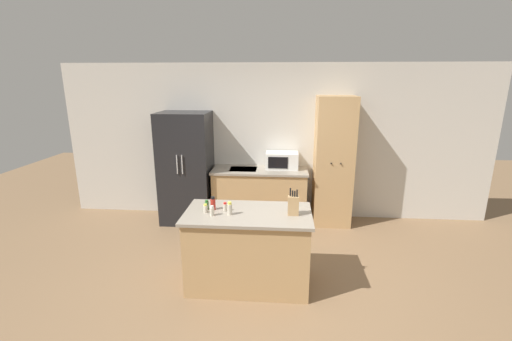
% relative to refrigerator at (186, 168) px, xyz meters
% --- Properties ---
extents(ground_plane, '(14.00, 14.00, 0.00)m').
position_rel_refrigerator_xyz_m(ground_plane, '(1.45, -1.96, -0.92)').
color(ground_plane, '#846647').
extents(wall_back, '(7.20, 0.06, 2.60)m').
position_rel_refrigerator_xyz_m(wall_back, '(1.45, 0.37, 0.38)').
color(wall_back, beige).
rests_on(wall_back, ground_plane).
extents(refrigerator, '(0.82, 0.69, 1.83)m').
position_rel_refrigerator_xyz_m(refrigerator, '(0.00, 0.00, 0.00)').
color(refrigerator, black).
rests_on(refrigerator, ground_plane).
extents(back_counter, '(1.56, 0.63, 0.91)m').
position_rel_refrigerator_xyz_m(back_counter, '(1.22, 0.04, -0.46)').
color(back_counter, tan).
rests_on(back_counter, ground_plane).
extents(pantry_cabinet, '(0.60, 0.55, 2.09)m').
position_rel_refrigerator_xyz_m(pantry_cabinet, '(2.41, 0.07, 0.13)').
color(pantry_cabinet, tan).
rests_on(pantry_cabinet, ground_plane).
extents(kitchen_island, '(1.43, 0.77, 0.90)m').
position_rel_refrigerator_xyz_m(kitchen_island, '(1.21, -1.81, -0.46)').
color(kitchen_island, tan).
rests_on(kitchen_island, ground_plane).
extents(microwave, '(0.53, 0.35, 0.27)m').
position_rel_refrigerator_xyz_m(microwave, '(1.58, 0.14, 0.13)').
color(microwave, white).
rests_on(microwave, back_counter).
extents(knife_block, '(0.12, 0.07, 0.31)m').
position_rel_refrigerator_xyz_m(knife_block, '(1.71, -1.84, 0.10)').
color(knife_block, tan).
rests_on(knife_block, kitchen_island).
extents(spice_bottle_tall_dark, '(0.05, 0.05, 0.10)m').
position_rel_refrigerator_xyz_m(spice_bottle_tall_dark, '(0.74, -1.85, 0.03)').
color(spice_bottle_tall_dark, beige).
rests_on(spice_bottle_tall_dark, kitchen_island).
extents(spice_bottle_short_red, '(0.06, 0.06, 0.15)m').
position_rel_refrigerator_xyz_m(spice_bottle_short_red, '(1.02, -1.89, 0.05)').
color(spice_bottle_short_red, beige).
rests_on(spice_bottle_short_red, kitchen_island).
extents(spice_bottle_amber_oil, '(0.05, 0.05, 0.11)m').
position_rel_refrigerator_xyz_m(spice_bottle_amber_oil, '(0.73, -1.76, 0.04)').
color(spice_bottle_amber_oil, '#337033').
rests_on(spice_bottle_amber_oil, kitchen_island).
extents(spice_bottle_green_herb, '(0.05, 0.05, 0.10)m').
position_rel_refrigerator_xyz_m(spice_bottle_green_herb, '(0.95, -1.78, 0.03)').
color(spice_bottle_green_herb, beige).
rests_on(spice_bottle_green_herb, kitchen_island).
extents(spice_bottle_pale_salt, '(0.05, 0.05, 0.11)m').
position_rel_refrigerator_xyz_m(spice_bottle_pale_salt, '(0.83, -1.93, 0.04)').
color(spice_bottle_pale_salt, beige).
rests_on(spice_bottle_pale_salt, kitchen_island).
extents(spice_bottle_orange_cap, '(0.06, 0.06, 0.15)m').
position_rel_refrigerator_xyz_m(spice_bottle_orange_cap, '(0.80, -1.75, 0.05)').
color(spice_bottle_orange_cap, '#B2281E').
rests_on(spice_bottle_orange_cap, kitchen_island).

